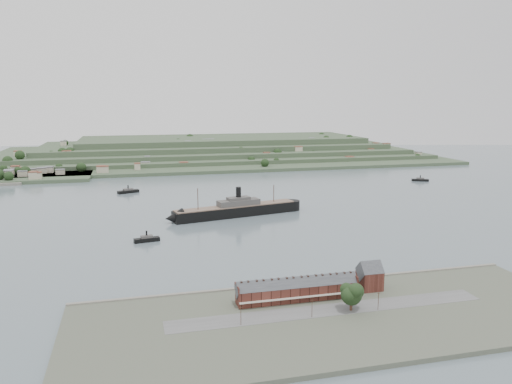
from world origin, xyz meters
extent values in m
plane|color=slate|center=(0.00, 0.00, 0.00)|extent=(1400.00, 1400.00, 0.00)
cube|color=#4C5142|center=(0.00, -188.00, 1.00)|extent=(220.00, 80.00, 2.00)
cube|color=gray|center=(0.00, -149.00, 1.30)|extent=(220.00, 2.00, 2.60)
cube|color=#595959|center=(0.00, -182.00, 2.05)|extent=(140.00, 12.00, 0.10)
cube|color=#401D17|center=(-10.00, -168.00, 5.50)|extent=(55.00, 8.00, 7.00)
cube|color=#36393E|center=(-10.00, -168.00, 9.00)|extent=(55.60, 8.15, 8.15)
cube|color=beige|center=(-10.00, -172.80, 5.00)|extent=(55.00, 1.60, 0.25)
cube|color=#401D17|center=(-37.50, -168.00, 10.00)|extent=(0.50, 8.40, 3.00)
cube|color=#401D17|center=(17.50, -168.00, 10.00)|extent=(0.50, 8.40, 3.00)
cube|color=#2F201A|center=(-32.00, -168.00, 11.40)|extent=(0.90, 1.40, 3.20)
cube|color=#2F201A|center=(-26.50, -168.00, 11.40)|extent=(0.90, 1.40, 3.20)
cube|color=#2F201A|center=(-12.75, -168.00, 11.40)|extent=(0.90, 1.40, 3.20)
cube|color=#2F201A|center=(-7.25, -168.00, 11.40)|extent=(0.90, 1.40, 3.20)
cube|color=#2F201A|center=(6.50, -168.00, 11.40)|extent=(0.90, 1.40, 3.20)
cube|color=#2F201A|center=(12.00, -168.00, 11.40)|extent=(0.90, 1.40, 3.20)
cube|color=#401D17|center=(27.50, -164.00, 6.50)|extent=(10.00, 10.00, 9.00)
cube|color=#36393E|center=(27.50, -164.00, 11.00)|extent=(10.40, 10.18, 10.18)
cube|color=#33472F|center=(0.00, 360.00, 2.00)|extent=(760.00, 260.00, 4.00)
cube|color=#33472F|center=(20.00, 385.00, 6.50)|extent=(680.00, 220.00, 5.00)
cube|color=#33472F|center=(35.00, 400.00, 12.00)|extent=(600.00, 200.00, 6.00)
cube|color=#33472F|center=(50.00, 415.00, 18.50)|extent=(520.00, 180.00, 7.00)
cube|color=#33472F|center=(65.00, 430.00, 26.00)|extent=(440.00, 160.00, 8.00)
cube|color=#33472F|center=(-200.00, 250.00, 2.00)|extent=(150.00, 90.00, 4.00)
cube|color=gray|center=(-205.00, 208.00, 1.40)|extent=(22.00, 14.00, 2.80)
cube|color=black|center=(-1.11, 6.06, 3.93)|extent=(101.58, 34.69, 7.86)
cone|color=black|center=(-50.47, -4.70, 3.93)|extent=(16.03, 16.03, 13.47)
cylinder|color=black|center=(48.24, 16.83, 3.93)|extent=(13.47, 13.47, 7.86)
cube|color=#745D4D|center=(-1.11, 6.06, 8.19)|extent=(99.15, 33.12, 0.67)
cube|color=#4B4846|center=(1.08, 6.54, 10.66)|extent=(35.06, 17.05, 4.49)
cube|color=#4B4846|center=(1.08, 6.54, 13.70)|extent=(19.22, 11.50, 2.81)
cylinder|color=black|center=(1.08, 6.54, 17.96)|extent=(4.04, 4.04, 10.10)
cylinder|color=#462D20|center=(-31.82, -0.63, 15.72)|extent=(0.56, 0.56, 17.96)
cylinder|color=#462D20|center=(31.79, 13.24, 14.59)|extent=(0.56, 0.56, 15.72)
cube|color=black|center=(-71.84, -50.14, 1.31)|extent=(16.85, 7.01, 2.62)
cube|color=#4B4846|center=(-71.84, -50.14, 3.27)|extent=(7.84, 4.66, 1.96)
cylinder|color=black|center=(-71.84, -50.14, 5.45)|extent=(1.09, 1.09, 3.82)
cube|color=black|center=(-83.26, 127.83, 1.38)|extent=(21.36, 12.65, 2.75)
cube|color=#4B4846|center=(-83.26, 127.83, 3.44)|extent=(10.32, 7.57, 2.07)
cylinder|color=black|center=(-83.26, 127.83, 5.74)|extent=(1.15, 1.15, 4.02)
cube|color=black|center=(234.20, 121.16, 1.22)|extent=(18.74, 12.01, 2.43)
cube|color=#4B4846|center=(234.20, 121.16, 3.04)|extent=(9.15, 7.03, 1.82)
cylinder|color=black|center=(234.20, 121.16, 5.07)|extent=(1.01, 1.01, 3.55)
cylinder|color=#462D20|center=(8.59, -184.55, 4.49)|extent=(1.19, 1.19, 4.98)
sphere|color=black|center=(8.59, -184.55, 8.97)|extent=(8.96, 8.96, 8.96)
sphere|color=black|center=(11.08, -183.55, 9.96)|extent=(6.97, 6.97, 6.97)
sphere|color=black|center=(6.60, -186.04, 9.46)|extent=(6.37, 6.37, 6.37)
sphere|color=black|center=(9.09, -186.74, 11.45)|extent=(5.97, 5.97, 5.97)
camera|label=1|loc=(-79.66, -368.10, 90.68)|focal=35.00mm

